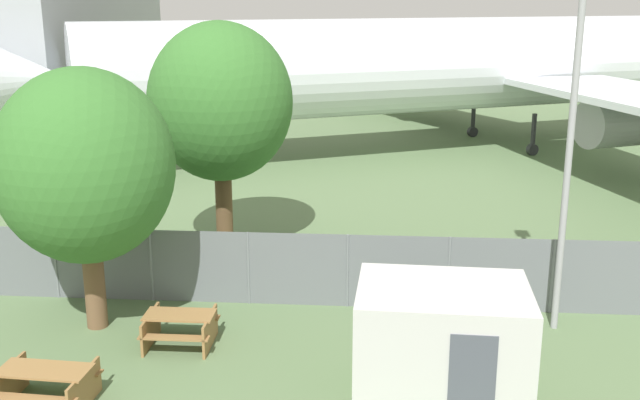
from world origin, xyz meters
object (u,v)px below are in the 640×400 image
(airplane, at_px, (481,64))
(picnic_bench_near_cabin, at_px, (45,382))
(portable_cabin, at_px, (442,344))
(tree_behind_benches, at_px, (85,167))
(tree_near_hangar, at_px, (220,103))
(picnic_bench_open_grass, at_px, (180,326))

(airplane, xyz_separation_m, picnic_bench_near_cabin, (-11.57, -26.99, -3.87))
(portable_cabin, xyz_separation_m, tree_behind_benches, (-7.97, 2.72, 2.78))
(tree_near_hangar, bearing_deg, picnic_bench_open_grass, -87.61)
(picnic_bench_near_cabin, bearing_deg, portable_cabin, 6.50)
(picnic_bench_open_grass, height_order, tree_behind_benches, tree_behind_benches)
(picnic_bench_open_grass, bearing_deg, airplane, 68.31)
(tree_behind_benches, bearing_deg, picnic_bench_near_cabin, -84.75)
(airplane, relative_size, tree_behind_benches, 7.55)
(portable_cabin, xyz_separation_m, picnic_bench_open_grass, (-5.71, 1.89, -0.69))
(airplane, relative_size, picnic_bench_open_grass, 29.64)
(picnic_bench_near_cabin, bearing_deg, picnic_bench_open_grass, 55.03)
(picnic_bench_open_grass, relative_size, tree_behind_benches, 0.25)
(airplane, xyz_separation_m, portable_cabin, (-3.93, -26.12, -3.19))
(portable_cabin, relative_size, tree_near_hangar, 0.48)
(picnic_bench_near_cabin, xyz_separation_m, picnic_bench_open_grass, (1.93, 2.76, -0.01))
(portable_cabin, relative_size, picnic_bench_open_grass, 2.14)
(tree_near_hangar, height_order, tree_behind_benches, tree_near_hangar)
(picnic_bench_open_grass, distance_m, tree_near_hangar, 7.72)
(picnic_bench_near_cabin, relative_size, picnic_bench_open_grass, 1.17)
(portable_cabin, relative_size, picnic_bench_near_cabin, 1.83)
(tree_behind_benches, bearing_deg, picnic_bench_open_grass, -20.19)
(picnic_bench_near_cabin, bearing_deg, tree_behind_benches, 95.25)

